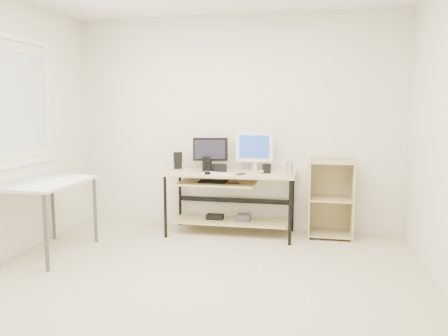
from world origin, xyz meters
The scene contains 16 objects.
room centered at (-0.14, 0.04, 1.32)m, with size 4.01×4.01×2.62m.
desk centered at (-0.03, 1.66, 0.54)m, with size 1.50×0.65×0.75m.
side_table centered at (-1.68, 0.60, 0.67)m, with size 0.60×1.00×0.75m.
shelf_unit centered at (1.15, 1.82, 0.45)m, with size 0.50×0.40×0.90m.
black_monitor centered at (-0.28, 1.81, 0.97)m, with size 0.42×0.18×0.39m.
white_imac centered at (0.25, 1.84, 1.02)m, with size 0.44×0.14×0.47m.
keyboard centered at (-0.11, 1.44, 0.76)m, with size 0.39×0.11×0.01m, color silver.
mouse centered at (0.37, 1.63, 0.77)m, with size 0.06×0.10×0.04m, color #AAAAAF.
center_speaker centered at (-0.14, 1.66, 0.79)m, with size 0.17×0.08×0.09m, color black.
speaker_left centered at (-0.69, 1.80, 0.86)m, with size 0.13×0.13×0.20m.
speaker_right centered at (0.42, 1.65, 0.80)m, with size 0.09×0.09×0.10m, color black.
audio_controller centered at (-0.28, 1.59, 0.84)m, with size 0.09×0.06×0.18m, color black.
volume_puck centered at (-0.22, 1.40, 0.76)m, with size 0.07×0.07×0.03m, color black.
smartphone centered at (0.15, 1.48, 0.75)m, with size 0.06×0.12×0.01m, color black.
coaster centered at (0.69, 1.45, 0.75)m, with size 0.09×0.09×0.01m, color olive.
drinking_glass centered at (0.69, 1.45, 0.83)m, with size 0.07×0.07×0.15m, color white.
Camera 1 is at (0.93, -3.30, 1.47)m, focal length 35.00 mm.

